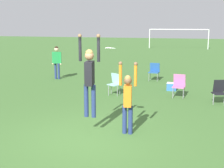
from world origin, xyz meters
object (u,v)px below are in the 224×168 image
Objects in this scene: person_defending at (128,97)px; person_jumping at (90,73)px; camping_chair_3 at (154,70)px; cooler_box at (172,87)px; person_spectator_near at (57,59)px; camping_chair_1 at (219,90)px; camping_chair_2 at (179,84)px; camping_chair_0 at (115,82)px; frisbee at (110,48)px.

person_jumping is at bearing -90.00° from person_defending.
camping_chair_3 is 2.15× the size of cooler_box.
camping_chair_1 is at bearing -55.79° from person_spectator_near.
camping_chair_3 is (-0.69, 8.34, -0.49)m from person_defending.
person_jumping is 8.82m from person_spectator_near.
camping_chair_1 is 5.18m from camping_chair_3.
camping_chair_3 is (-1.60, 3.53, -0.00)m from camping_chair_2.
camping_chair_1 is (3.44, 4.41, -1.13)m from person_jumping.
person_defending reaches higher than camping_chair_0.
person_jumping is 0.86m from frisbee.
person_spectator_near is (-5.76, 7.20, 0.05)m from person_defending.
cooler_box is (1.18, -2.33, -0.36)m from camping_chair_3.
person_defending reaches higher than person_spectator_near.
camping_chair_2 is at bearing 116.92° from camping_chair_3.
camping_chair_1 is at bearing 138.55° from person_defending.
camping_chair_1 is 2.08× the size of cooler_box.
camping_chair_2 is at bearing -42.27° from camping_chair_1.
frisbee reaches higher than camping_chair_3.
person_jumping is at bearing 73.96° from camping_chair_2.
person_spectator_near is (-6.67, 2.38, 0.53)m from camping_chair_2.
person_spectator_near is at bearing -5.27° from camping_chair_0.
person_jumping is 5.71m from camping_chair_1.
person_defending is (1.00, 0.20, -0.61)m from person_jumping.
frisbee is at bearing -99.33° from cooler_box.
frisbee is 0.16× the size of person_spectator_near.
camping_chair_2 is 7.10m from person_spectator_near.
camping_chair_0 is at bearing 77.85° from camping_chair_3.
person_spectator_near is (-5.07, -1.14, 0.53)m from camping_chair_3.
person_jumping is 2.46× the size of camping_chair_3.
person_spectator_near is at bearing -152.71° from person_defending.
camping_chair_2 is 1.01× the size of camping_chair_3.
camping_chair_2 is (0.92, 4.82, -0.48)m from person_defending.
person_spectator_near is at bearing 126.28° from frisbee.
camping_chair_2 reaches higher than camping_chair_0.
cooler_box is at bearing -63.42° from camping_chair_1.
camping_chair_0 is 2.63m from camping_chair_2.
camping_chair_3 is 2.64m from cooler_box.
person_defending is 9.22m from person_spectator_near.
camping_chair_2 is 2.18× the size of cooler_box.
camping_chair_3 is at bearing -76.13° from camping_chair_0.
person_defending is 7.02× the size of frisbee.
person_jumping is 4.86m from camping_chair_0.
cooler_box is at bearing -116.66° from camping_chair_0.
person_jumping is 1.26× the size of person_spectator_near.
cooler_box is at bearing -65.88° from camping_chair_2.
camping_chair_0 is at bearing -2.85° from person_jumping.
camping_chair_2 reaches higher than camping_chair_3.
frisbee reaches higher than person_spectator_near.
person_defending is 2.21× the size of camping_chair_0.
person_jumping is 5.48m from camping_chair_2.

